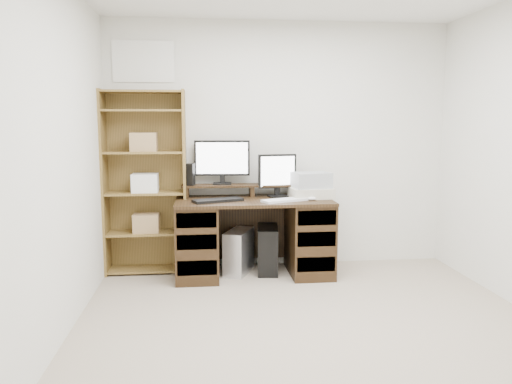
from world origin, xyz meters
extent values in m
cube|color=tan|center=(0.00, 0.00, -0.01)|extent=(3.50, 4.00, 0.02)
cube|color=silver|center=(0.00, 2.01, 1.25)|extent=(3.50, 0.02, 2.50)
cube|color=silver|center=(-1.76, 0.00, 1.25)|extent=(0.02, 4.00, 2.50)
cube|color=white|center=(-1.35, 1.99, 2.08)|extent=(0.60, 0.01, 0.40)
cube|color=black|center=(-0.30, 1.63, 0.73)|extent=(1.50, 0.70, 0.03)
cube|color=black|center=(-0.85, 1.63, 0.36)|extent=(0.40, 0.66, 0.72)
cube|color=black|center=(0.25, 1.63, 0.36)|extent=(0.40, 0.66, 0.72)
cube|color=black|center=(-0.30, 1.96, 0.40)|extent=(1.48, 0.02, 0.65)
cube|color=black|center=(-0.85, 1.30, 0.18)|extent=(0.36, 0.01, 0.14)
cube|color=black|center=(-0.85, 1.30, 0.42)|extent=(0.36, 0.01, 0.14)
cube|color=black|center=(-0.85, 1.30, 0.62)|extent=(0.36, 0.01, 0.14)
cube|color=black|center=(0.25, 1.30, 0.18)|extent=(0.36, 0.01, 0.14)
cube|color=black|center=(0.25, 1.30, 0.42)|extent=(0.36, 0.01, 0.14)
cube|color=black|center=(0.25, 1.30, 0.62)|extent=(0.36, 0.01, 0.14)
cube|color=black|center=(-0.95, 1.85, 0.80)|extent=(0.04, 0.20, 0.10)
cube|color=black|center=(-0.30, 1.85, 0.80)|extent=(0.04, 0.20, 0.10)
cube|color=black|center=(0.35, 1.85, 0.80)|extent=(0.04, 0.20, 0.10)
cube|color=black|center=(-0.30, 1.85, 0.86)|extent=(1.40, 0.22, 0.02)
cube|color=black|center=(-0.59, 1.88, 0.88)|extent=(0.19, 0.15, 0.02)
cube|color=black|center=(-0.59, 1.90, 0.94)|extent=(0.05, 0.03, 0.10)
cube|color=black|center=(-0.59, 1.90, 1.13)|extent=(0.56, 0.08, 0.35)
cube|color=white|center=(-0.59, 1.88, 1.13)|extent=(0.51, 0.04, 0.31)
cube|color=black|center=(-0.05, 1.77, 0.76)|extent=(0.20, 0.17, 0.02)
cube|color=black|center=(-0.05, 1.79, 0.82)|extent=(0.06, 0.04, 0.10)
cube|color=black|center=(-0.05, 1.79, 1.01)|extent=(0.39, 0.10, 0.34)
cube|color=white|center=(-0.05, 1.77, 1.01)|extent=(0.34, 0.06, 0.30)
cube|color=black|center=(-0.91, 1.83, 0.98)|extent=(0.11, 0.11, 0.22)
cube|color=black|center=(-0.65, 1.53, 0.76)|extent=(0.50, 0.31, 0.03)
cube|color=silver|center=(-0.01, 1.49, 0.76)|extent=(0.50, 0.32, 0.02)
ellipsoid|color=silver|center=(0.25, 1.51, 0.77)|extent=(0.09, 0.07, 0.03)
cube|color=beige|center=(0.27, 1.67, 0.80)|extent=(0.43, 0.34, 0.10)
cube|color=#9AA0A4|center=(0.27, 1.67, 0.93)|extent=(0.39, 0.31, 0.15)
cube|color=silver|center=(-0.44, 1.70, 0.22)|extent=(0.34, 0.47, 0.43)
cube|color=black|center=(-0.15, 1.72, 0.23)|extent=(0.24, 0.47, 0.46)
cube|color=#19FF33|center=(-0.18, 1.50, 0.33)|extent=(0.01, 0.01, 0.01)
cube|color=olive|center=(-1.74, 1.83, 0.90)|extent=(0.02, 0.30, 1.80)
cube|color=olive|center=(-0.96, 1.83, 0.90)|extent=(0.02, 0.30, 1.80)
cube|color=olive|center=(-1.35, 1.97, 0.90)|extent=(0.80, 0.01, 1.80)
cube|color=olive|center=(-1.35, 1.83, 0.03)|extent=(0.75, 0.28, 0.02)
cube|color=olive|center=(-1.35, 1.83, 0.40)|extent=(0.75, 0.28, 0.02)
cube|color=olive|center=(-1.35, 1.83, 0.80)|extent=(0.75, 0.28, 0.02)
cube|color=olive|center=(-1.35, 1.83, 1.20)|extent=(0.75, 0.28, 0.02)
cube|color=olive|center=(-1.35, 1.83, 1.60)|extent=(0.75, 0.28, 0.02)
cube|color=olive|center=(-1.35, 1.83, 1.78)|extent=(0.75, 0.28, 0.02)
cube|color=#A07F54|center=(-1.35, 1.83, 0.50)|extent=(0.25, 0.20, 0.18)
cube|color=white|center=(-1.35, 1.83, 0.90)|extent=(0.25, 0.20, 0.18)
cube|color=#A07F54|center=(-1.35, 1.83, 1.30)|extent=(0.25, 0.20, 0.18)
camera|label=1|loc=(-0.77, -3.11, 1.49)|focal=35.00mm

